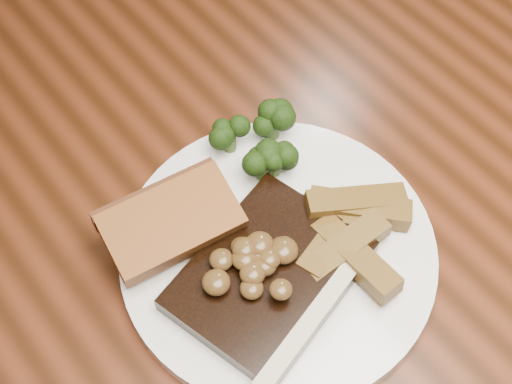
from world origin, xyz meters
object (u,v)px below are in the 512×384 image
dining_table (260,257)px  plate (278,253)px  steak (269,277)px  garlic_bread (174,234)px  potato_wedges (345,215)px

dining_table → plate: plate is taller
steak → garlic_bread: 0.09m
steak → potato_wedges: size_ratio=1.34×
plate → garlic_bread: bearing=135.5°
potato_wedges → garlic_bread: bearing=148.7°
dining_table → steak: steak is taller
dining_table → potato_wedges: size_ratio=13.63×
steak → garlic_bread: (-0.04, 0.08, 0.00)m
steak → potato_wedges: (0.09, 0.00, 0.00)m
dining_table → plate: (-0.02, -0.05, 0.10)m
dining_table → plate: 0.11m
steak → dining_table: bearing=42.2°
plate → steak: steak is taller
potato_wedges → steak: bearing=-177.5°
potato_wedges → plate: bearing=167.1°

